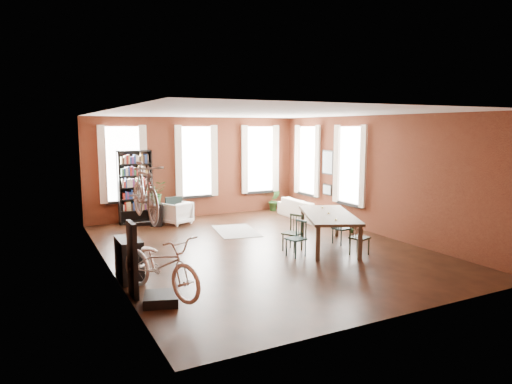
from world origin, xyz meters
TOP-DOWN VIEW (x-y plane):
  - room at (0.25, 0.62)m, footprint 9.00×9.04m
  - dining_table at (1.50, -0.67)m, footprint 2.00×2.66m
  - dining_chair_a at (0.39, -0.97)m, footprint 0.44×0.44m
  - dining_chair_b at (0.56, -0.53)m, footprint 0.52×0.52m
  - dining_chair_c at (1.73, -1.54)m, footprint 0.47×0.47m
  - dining_chair_d at (1.98, -0.54)m, footprint 0.41×0.41m
  - bookshelf at (-2.00, 4.30)m, footprint 1.00×0.32m
  - white_armchair at (-0.95, 3.59)m, footprint 0.94×0.92m
  - cream_sofa at (2.95, 2.60)m, footprint 0.61×2.08m
  - striped_rug at (0.23, 1.90)m, footprint 1.35×1.87m
  - bike_trainer at (-3.06, -2.34)m, footprint 0.70×0.70m
  - bike_wall_rack at (-3.40, -1.80)m, footprint 0.16×0.60m
  - console_table at (-3.28, -0.90)m, footprint 0.40×0.80m
  - plant_stand at (-1.56, 3.63)m, footprint 0.42×0.42m
  - plant_by_sofa at (2.73, 4.19)m, footprint 0.58×0.80m
  - plant_small at (2.97, 0.26)m, footprint 0.34×0.40m
  - bicycle_floor at (-3.06, -2.34)m, footprint 1.00×1.19m
  - bicycle_hung at (-3.15, -1.80)m, footprint 0.47×1.00m
  - plant_on_stand at (-1.57, 3.62)m, footprint 0.65×0.72m

SIDE VIEW (x-z plane):
  - striped_rug at x=0.23m, z-range 0.00..0.01m
  - plant_small at x=2.97m, z-range 0.00..0.13m
  - bike_trainer at x=-3.06m, z-range 0.00..0.16m
  - plant_by_sofa at x=2.73m, z-range 0.00..0.32m
  - plant_stand at x=-1.56m, z-range 0.00..0.66m
  - white_armchair at x=-0.95m, z-range 0.00..0.74m
  - dining_chair_d at x=1.98m, z-range 0.00..0.79m
  - console_table at x=-3.28m, z-range 0.00..0.80m
  - dining_chair_c at x=1.73m, z-range 0.00..0.80m
  - dining_chair_a at x=0.39m, z-range 0.00..0.81m
  - cream_sofa at x=2.95m, z-range 0.00..0.81m
  - dining_table at x=1.50m, z-range 0.00..0.82m
  - dining_chair_b at x=0.56m, z-range 0.00..0.84m
  - bike_wall_rack at x=-3.40m, z-range 0.00..1.30m
  - plant_on_stand at x=-1.57m, z-range 0.66..1.18m
  - bookshelf at x=-2.00m, z-range 0.00..2.20m
  - bicycle_floor at x=-3.06m, z-range 0.16..2.08m
  - bicycle_hung at x=-3.15m, z-range 1.30..2.96m
  - room at x=0.25m, z-range 0.53..3.75m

